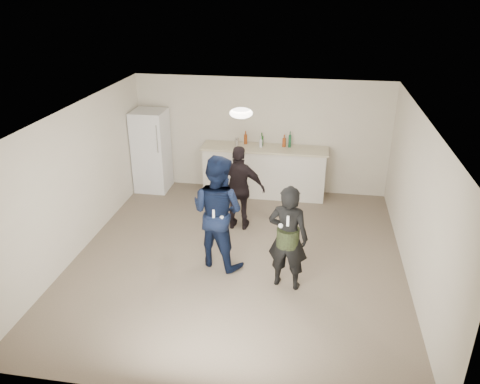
% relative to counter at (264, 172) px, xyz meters
% --- Properties ---
extents(floor, '(6.00, 6.00, 0.00)m').
position_rel_counter_xyz_m(floor, '(-0.12, -2.67, -0.53)').
color(floor, '#6B5B4C').
rests_on(floor, ground).
extents(ceiling, '(6.00, 6.00, 0.00)m').
position_rel_counter_xyz_m(ceiling, '(-0.12, -2.67, 1.98)').
color(ceiling, silver).
rests_on(ceiling, wall_back).
extents(wall_back, '(6.00, 0.00, 6.00)m').
position_rel_counter_xyz_m(wall_back, '(-0.12, 0.33, 0.72)').
color(wall_back, beige).
rests_on(wall_back, floor).
extents(wall_front, '(6.00, 0.00, 6.00)m').
position_rel_counter_xyz_m(wall_front, '(-0.12, -5.67, 0.72)').
color(wall_front, beige).
rests_on(wall_front, floor).
extents(wall_left, '(0.00, 6.00, 6.00)m').
position_rel_counter_xyz_m(wall_left, '(-2.87, -2.67, 0.72)').
color(wall_left, beige).
rests_on(wall_left, floor).
extents(wall_right, '(0.00, 6.00, 6.00)m').
position_rel_counter_xyz_m(wall_right, '(2.63, -2.67, 0.72)').
color(wall_right, beige).
rests_on(wall_right, floor).
extents(counter, '(2.60, 0.56, 1.05)m').
position_rel_counter_xyz_m(counter, '(0.00, 0.00, 0.00)').
color(counter, silver).
rests_on(counter, floor).
extents(counter_top, '(2.68, 0.64, 0.04)m').
position_rel_counter_xyz_m(counter_top, '(0.00, 0.00, 0.55)').
color(counter_top, beige).
rests_on(counter_top, counter).
extents(fridge, '(0.70, 0.70, 1.80)m').
position_rel_counter_xyz_m(fridge, '(-2.50, -0.07, 0.38)').
color(fridge, white).
rests_on(fridge, floor).
extents(fridge_handle, '(0.02, 0.02, 0.60)m').
position_rel_counter_xyz_m(fridge_handle, '(-2.22, -0.44, 0.78)').
color(fridge_handle, silver).
rests_on(fridge_handle, fridge).
extents(ceiling_dome, '(0.36, 0.36, 0.16)m').
position_rel_counter_xyz_m(ceiling_dome, '(-0.12, -2.37, 1.93)').
color(ceiling_dome, white).
rests_on(ceiling_dome, ceiling).
extents(shaker, '(0.08, 0.08, 0.17)m').
position_rel_counter_xyz_m(shaker, '(-0.61, 0.06, 0.65)').
color(shaker, silver).
rests_on(shaker, counter_top).
extents(man, '(1.13, 1.02, 1.90)m').
position_rel_counter_xyz_m(man, '(-0.42, -2.84, 0.43)').
color(man, '#101F46').
rests_on(man, floor).
extents(woman, '(0.68, 0.51, 1.68)m').
position_rel_counter_xyz_m(woman, '(0.74, -3.30, 0.31)').
color(woman, black).
rests_on(woman, floor).
extents(camo_shorts, '(0.34, 0.34, 0.28)m').
position_rel_counter_xyz_m(camo_shorts, '(0.74, -3.30, 0.32)').
color(camo_shorts, '#2A3A1A').
rests_on(camo_shorts, woman).
extents(spectator, '(0.97, 0.44, 1.63)m').
position_rel_counter_xyz_m(spectator, '(-0.28, -1.58, 0.29)').
color(spectator, black).
rests_on(spectator, floor).
extents(remote_man, '(0.04, 0.04, 0.15)m').
position_rel_counter_xyz_m(remote_man, '(-0.42, -3.12, 0.53)').
color(remote_man, white).
rests_on(remote_man, man).
extents(nunchuk_man, '(0.07, 0.07, 0.07)m').
position_rel_counter_xyz_m(nunchuk_man, '(-0.30, -3.09, 0.45)').
color(nunchuk_man, silver).
rests_on(nunchuk_man, man).
extents(remote_woman, '(0.04, 0.04, 0.15)m').
position_rel_counter_xyz_m(remote_woman, '(0.74, -3.55, 0.72)').
color(remote_woman, white).
rests_on(remote_woman, woman).
extents(nunchuk_woman, '(0.07, 0.07, 0.07)m').
position_rel_counter_xyz_m(nunchuk_woman, '(0.64, -3.52, 0.62)').
color(nunchuk_woman, white).
rests_on(nunchuk_woman, woman).
extents(bottle_cluster, '(1.02, 0.23, 0.27)m').
position_rel_counter_xyz_m(bottle_cluster, '(0.06, 0.12, 0.67)').
color(bottle_cluster, '#164C15').
rests_on(bottle_cluster, counter_top).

